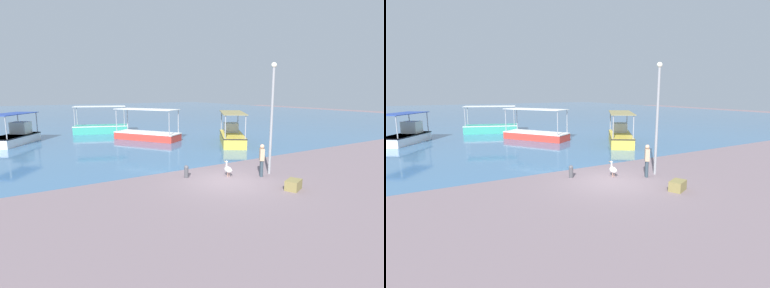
{
  "view_description": "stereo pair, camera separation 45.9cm",
  "coord_description": "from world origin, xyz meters",
  "views": [
    {
      "loc": [
        -8.75,
        -11.19,
        4.37
      ],
      "look_at": [
        0.26,
        3.65,
        1.29
      ],
      "focal_mm": 28.0,
      "sensor_mm": 36.0,
      "label": 1
    },
    {
      "loc": [
        -8.36,
        -11.42,
        4.37
      ],
      "look_at": [
        0.26,
        3.65,
        1.29
      ],
      "focal_mm": 28.0,
      "sensor_mm": 36.0,
      "label": 2
    }
  ],
  "objects": [
    {
      "name": "fisherman_standing",
      "position": [
        2.13,
        -0.2,
        0.91
      ],
      "size": [
        0.41,
        0.45,
        1.69
      ],
      "color": "#2E3D47",
      "rests_on": "ground"
    },
    {
      "name": "fishing_boat_near_left",
      "position": [
        7.07,
        8.4,
        0.66
      ],
      "size": [
        4.62,
        5.72,
        2.63
      ],
      "color": "gold",
      "rests_on": "harbor_water"
    },
    {
      "name": "fishing_boat_center",
      "position": [
        1.72,
        13.92,
        0.53
      ],
      "size": [
        4.97,
        6.14,
        2.78
      ],
      "color": "red",
      "rests_on": "harbor_water"
    },
    {
      "name": "mooring_bollard",
      "position": [
        -1.32,
        1.61,
        0.35
      ],
      "size": [
        0.23,
        0.23,
        0.65
      ],
      "color": "#47474C",
      "rests_on": "ground"
    },
    {
      "name": "cargo_crate",
      "position": [
        1.84,
        -2.53,
        0.22
      ],
      "size": [
        0.99,
        0.83,
        0.45
      ],
      "primitive_type": "cube",
      "rotation": [
        0.0,
        0.0,
        3.54
      ],
      "color": "olive",
      "rests_on": "ground"
    },
    {
      "name": "ground",
      "position": [
        0.0,
        0.0,
        0.0
      ],
      "size": [
        120.0,
        120.0,
        0.0
      ],
      "primitive_type": "plane",
      "color": "slate"
    },
    {
      "name": "harbor_water",
      "position": [
        0.0,
        48.0,
        0.0
      ],
      "size": [
        110.0,
        90.0,
        0.0
      ],
      "primitive_type": "cube",
      "color": "#3D6790",
      "rests_on": "ground"
    },
    {
      "name": "fishing_boat_far_left",
      "position": [
        -8.58,
        17.67,
        0.65
      ],
      "size": [
        4.3,
        5.03,
        2.54
      ],
      "color": "white",
      "rests_on": "harbor_water"
    },
    {
      "name": "fishing_boat_far_right",
      "position": [
        -0.76,
        20.39,
        0.59
      ],
      "size": [
        5.73,
        3.58,
        2.82
      ],
      "color": "teal",
      "rests_on": "harbor_water"
    },
    {
      "name": "lamp_post",
      "position": [
        2.84,
        -0.06,
        3.26
      ],
      "size": [
        0.28,
        0.28,
        5.8
      ],
      "color": "gray",
      "rests_on": "ground"
    },
    {
      "name": "pelican",
      "position": [
        0.64,
        0.68,
        0.38
      ],
      "size": [
        0.31,
        0.8,
        0.8
      ],
      "color": "#E0997A",
      "rests_on": "ground"
    }
  ]
}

